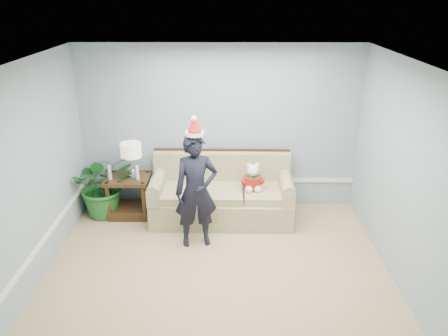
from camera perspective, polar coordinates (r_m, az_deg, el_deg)
room_shell at (r=4.74m, az=-1.07°, el=-3.82°), size 4.54×5.04×2.74m
wainscot_trim at (r=6.33m, az=-11.54°, el=-6.34°), size 4.49×4.99×0.06m
sofa at (r=7.00m, az=-0.30°, el=-3.69°), size 2.22×0.98×1.04m
side_table at (r=7.27m, az=-12.23°, el=-4.13°), size 0.69×0.58×0.67m
table_lamp at (r=6.92m, az=-12.05°, el=2.13°), size 0.32×0.32×0.58m
candle_pair at (r=6.99m, az=-12.99°, el=-0.65°), size 0.49×0.06×0.23m
houseplant at (r=7.27m, az=-15.48°, el=-2.09°), size 1.23×1.17×1.07m
man at (r=6.10m, az=-3.66°, el=-3.05°), size 0.67×0.50×1.66m
santa_hat at (r=5.77m, az=-3.88°, el=5.52°), size 0.27×0.30×0.29m
teddy_bear at (r=6.76m, az=3.74°, el=-1.58°), size 0.30×0.32×0.44m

